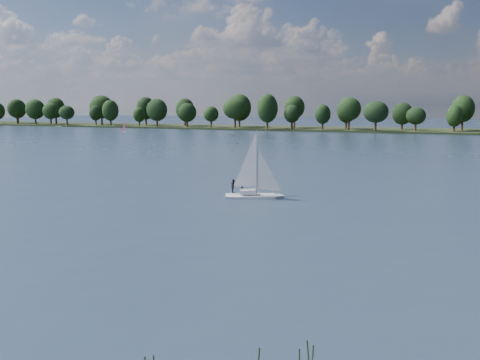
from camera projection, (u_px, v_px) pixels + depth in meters
name	position (u px, v px, depth m)	size (l,w,h in m)	color
ground	(376.00, 154.00, 122.00)	(700.00, 700.00, 0.00)	#233342
far_shore	(418.00, 132.00, 224.09)	(660.00, 40.00, 1.50)	black
sailboat	(251.00, 178.00, 64.51)	(6.62, 4.32, 8.50)	silver
dinghy_pink	(125.00, 129.00, 220.69)	(3.02, 1.88, 4.50)	silver
pontoon	(59.00, 127.00, 271.87)	(4.00, 2.00, 0.50)	slate
treeline	(408.00, 112.00, 220.58)	(562.45, 73.20, 17.21)	black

